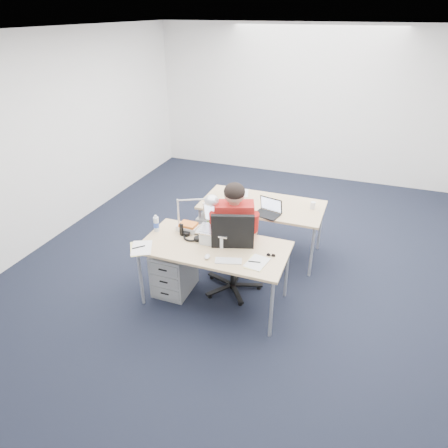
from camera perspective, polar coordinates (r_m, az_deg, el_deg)
The scene contains 24 objects.
floor at distance 5.35m, azimuth 4.29°, elevation -5.79°, with size 7.00×7.00×0.00m, color black.
room at distance 4.61m, azimuth 5.07°, elevation 12.09°, with size 6.02×7.02×2.80m.
desk_near at distance 4.36m, azimuth -1.39°, elevation -3.71°, with size 1.60×0.80×0.73m.
desk_far at distance 5.31m, azimuth 5.45°, elevation 2.42°, with size 1.60×0.80×0.73m.
office_chair at distance 4.72m, azimuth 1.23°, elevation -6.31°, with size 0.89×0.89×1.12m.
seated_person at distance 4.68m, azimuth 1.40°, elevation -1.32°, with size 0.60×0.83×1.37m.
drawer_pedestal_near at distance 4.79m, azimuth -7.13°, elevation -6.56°, with size 0.40×0.50×0.55m, color #9A9E9F.
drawer_pedestal_far at distance 5.54m, azimuth -1.10°, elevation -1.04°, with size 0.40×0.50×0.55m, color #9A9E9F.
silver_laptop at distance 4.33m, azimuth -1.37°, elevation -0.29°, with size 0.36×0.29×0.38m, color silver, non-canonical shape.
wireless_keyboard at distance 4.09m, azimuth 0.62°, elevation -5.28°, with size 0.27×0.11×0.01m, color white.
computer_mouse at distance 4.14m, azimuth -2.41°, elevation -4.68°, with size 0.06×0.09×0.03m, color white.
headphones at distance 4.49m, azimuth -4.61°, elevation -1.76°, with size 0.25×0.19×0.04m, color black, non-canonical shape.
can_koozie at distance 4.37m, azimuth -1.23°, elevation -2.03°, with size 0.07×0.07×0.11m, color #161A46.
water_bottle at distance 4.65m, azimuth -9.66°, elevation 0.12°, with size 0.06×0.06×0.20m, color silver.
bear_figurine at distance 4.54m, azimuth -2.05°, elevation -0.50°, with size 0.08×0.06×0.16m, color #37701D, non-canonical shape.
book_stack at distance 4.63m, azimuth -5.08°, elevation -0.46°, with size 0.21×0.16×0.09m, color silver.
cordless_phone at distance 4.53m, azimuth -6.10°, elevation -0.82°, with size 0.04×0.02×0.15m, color black.
papers_left at distance 4.38m, azimuth -11.86°, elevation -3.41°, with size 0.21×0.30×0.01m, color #F0E38A.
papers_right at distance 4.07m, azimuth 4.59°, elevation -5.55°, with size 0.19×0.27×0.01m, color #F0E38A.
sunglasses at distance 4.19m, azimuth 6.72°, elevation -4.47°, with size 0.09×0.04×0.02m, color black, non-canonical shape.
desk_lamp at distance 4.49m, azimuth -4.76°, elevation 1.77°, with size 0.47×0.17×0.53m, color silver, non-canonical shape.
dark_laptop at distance 4.96m, azimuth 6.19°, elevation 2.38°, with size 0.30×0.29×0.22m, color black, non-canonical shape.
far_cup at distance 5.25m, azimuth 12.57°, elevation 2.61°, with size 0.06×0.06×0.09m, color white.
far_papers at distance 5.57m, azimuth 2.35°, elevation 4.38°, with size 0.20×0.28×0.01m, color white.
Camera 1 is at (1.16, -4.27, 3.01)m, focal length 32.00 mm.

